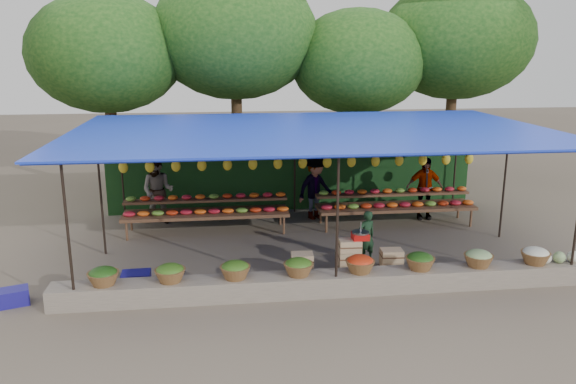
{
  "coord_description": "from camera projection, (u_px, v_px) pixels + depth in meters",
  "views": [
    {
      "loc": [
        -2.14,
        -12.62,
        4.59
      ],
      "look_at": [
        -0.53,
        0.2,
        1.28
      ],
      "focal_mm": 35.0,
      "sensor_mm": 36.0,
      "label": 1
    }
  ],
  "objects": [
    {
      "name": "ground",
      "position": [
        311.0,
        245.0,
        13.52
      ],
      "size": [
        60.0,
        60.0,
        0.0
      ],
      "primitive_type": "plane",
      "color": "brown",
      "rests_on": "ground"
    },
    {
      "name": "customer_mid",
      "position": [
        315.0,
        188.0,
        15.43
      ],
      "size": [
        1.31,
        1.11,
        1.76
      ],
      "primitive_type": "imported",
      "rotation": [
        0.0,
        0.0,
        0.5
      ],
      "color": "slate",
      "rests_on": "ground"
    },
    {
      "name": "customer_left",
      "position": [
        158.0,
        191.0,
        14.99
      ],
      "size": [
        1.01,
        0.87,
        1.81
      ],
      "primitive_type": "imported",
      "rotation": [
        0.0,
        0.0,
        -0.24
      ],
      "color": "slate",
      "rests_on": "ground"
    },
    {
      "name": "vendor_seated",
      "position": [
        366.0,
        236.0,
        12.35
      ],
      "size": [
        0.5,
        0.41,
        1.17
      ],
      "primitive_type": "imported",
      "rotation": [
        0.0,
        0.0,
        3.5
      ],
      "color": "#17331D",
      "rests_on": "ground"
    },
    {
      "name": "netting_backdrop",
      "position": [
        294.0,
        168.0,
        16.24
      ],
      "size": [
        10.6,
        0.06,
        2.5
      ],
      "primitive_type": "cube",
      "color": "#1C4619",
      "rests_on": "ground"
    },
    {
      "name": "fruit_table_left",
      "position": [
        207.0,
        209.0,
        14.37
      ],
      "size": [
        4.21,
        0.95,
        0.93
      ],
      "color": "#553322",
      "rests_on": "ground"
    },
    {
      "name": "blue_crate_back",
      "position": [
        136.0,
        280.0,
        11.04
      ],
      "size": [
        0.57,
        0.42,
        0.34
      ],
      "primitive_type": "cube",
      "rotation": [
        0.0,
        0.0,
        0.04
      ],
      "color": "navy",
      "rests_on": "ground"
    },
    {
      "name": "produce_baskets",
      "position": [
        329.0,
        266.0,
        10.73
      ],
      "size": [
        8.98,
        0.58,
        0.34
      ],
      "color": "brown",
      "rests_on": "stone_curb"
    },
    {
      "name": "blue_crate_front",
      "position": [
        14.0,
        297.0,
        10.34
      ],
      "size": [
        0.6,
        0.51,
        0.31
      ],
      "primitive_type": "cube",
      "rotation": [
        0.0,
        0.0,
        0.33
      ],
      "color": "navy",
      "rests_on": "ground"
    },
    {
      "name": "fruit_table_right",
      "position": [
        395.0,
        202.0,
        14.97
      ],
      "size": [
        4.21,
        0.95,
        0.93
      ],
      "color": "#553322",
      "rests_on": "ground"
    },
    {
      "name": "weighing_scale",
      "position": [
        360.0,
        235.0,
        11.57
      ],
      "size": [
        0.36,
        0.36,
        0.38
      ],
      "color": "red",
      "rests_on": "crate_counter"
    },
    {
      "name": "stall_canopy",
      "position": [
        312.0,
        134.0,
        12.91
      ],
      "size": [
        10.8,
        6.6,
        2.82
      ],
      "color": "black",
      "rests_on": "ground"
    },
    {
      "name": "customer_right",
      "position": [
        424.0,
        188.0,
        15.44
      ],
      "size": [
        1.05,
        0.52,
        1.73
      ],
      "primitive_type": "imported",
      "rotation": [
        0.0,
        0.0,
        -0.1
      ],
      "color": "slate",
      "rests_on": "ground"
    },
    {
      "name": "tree_row",
      "position": [
        297.0,
        45.0,
        18.27
      ],
      "size": [
        16.51,
        5.5,
        7.12
      ],
      "color": "#361C13",
      "rests_on": "ground"
    },
    {
      "name": "crate_counter",
      "position": [
        348.0,
        261.0,
        11.67
      ],
      "size": [
        2.37,
        0.37,
        0.77
      ],
      "color": "tan",
      "rests_on": "ground"
    },
    {
      "name": "stone_curb",
      "position": [
        334.0,
        283.0,
        10.83
      ],
      "size": [
        10.6,
        0.55,
        0.4
      ],
      "primitive_type": "cube",
      "color": "#6A5F55",
      "rests_on": "ground"
    }
  ]
}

